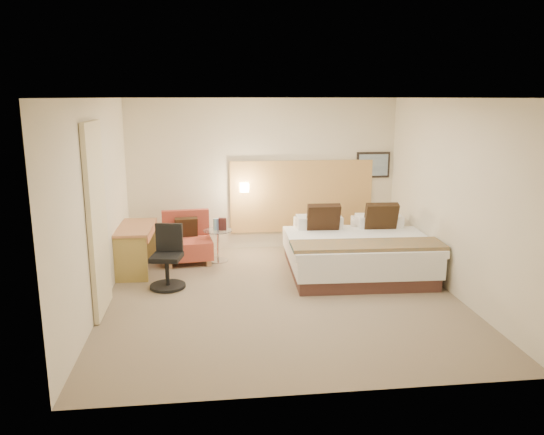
{
  "coord_description": "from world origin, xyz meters",
  "views": [
    {
      "loc": [
        -0.95,
        -6.88,
        2.71
      ],
      "look_at": [
        -0.09,
        0.41,
        1.04
      ],
      "focal_mm": 35.0,
      "sensor_mm": 36.0,
      "label": 1
    }
  ],
  "objects": [
    {
      "name": "wall_back",
      "position": [
        0.0,
        2.51,
        1.35
      ],
      "size": [
        4.8,
        0.02,
        2.7
      ],
      "primitive_type": "cube",
      "color": "beige",
      "rests_on": "floor"
    },
    {
      "name": "wall_front",
      "position": [
        0.0,
        -2.51,
        1.35
      ],
      "size": [
        4.8,
        0.02,
        2.7
      ],
      "primitive_type": "cube",
      "color": "beige",
      "rests_on": "floor"
    },
    {
      "name": "wall_right",
      "position": [
        2.41,
        0.0,
        1.35
      ],
      "size": [
        0.02,
        5.0,
        2.7
      ],
      "primitive_type": "cube",
      "color": "beige",
      "rests_on": "floor"
    },
    {
      "name": "desk_chair",
      "position": [
        -1.59,
        0.58,
        0.38
      ],
      "size": [
        0.6,
        0.6,
        0.91
      ],
      "color": "black",
      "rests_on": "floor"
    },
    {
      "name": "lamp_shade",
      "position": [
        -0.35,
        2.36,
        1.15
      ],
      "size": [
        0.15,
        0.15,
        0.15
      ],
      "primitive_type": "cube",
      "color": "#FCEAC4",
      "rests_on": "wall_back"
    },
    {
      "name": "curtain",
      "position": [
        -2.36,
        -0.25,
        1.22
      ],
      "size": [
        0.06,
        0.9,
        2.42
      ],
      "primitive_type": "cube",
      "color": "beige",
      "rests_on": "wall_left"
    },
    {
      "name": "wall_left",
      "position": [
        -2.41,
        0.0,
        1.35
      ],
      "size": [
        0.02,
        5.0,
        2.7
      ],
      "primitive_type": "cube",
      "color": "beige",
      "rests_on": "floor"
    },
    {
      "name": "art_canvas",
      "position": [
        2.02,
        2.46,
        1.5
      ],
      "size": [
        0.54,
        0.01,
        0.39
      ],
      "primitive_type": "cube",
      "color": "gray",
      "rests_on": "wall_back"
    },
    {
      "name": "bottle_a",
      "position": [
        -0.89,
        1.76,
        0.64
      ],
      "size": [
        0.07,
        0.07,
        0.19
      ],
      "primitive_type": "cylinder",
      "rotation": [
        0.0,
        0.0,
        -0.19
      ],
      "color": "#81B2C8",
      "rests_on": "side_table"
    },
    {
      "name": "menu_folder",
      "position": [
        -0.76,
        1.72,
        0.65
      ],
      "size": [
        0.13,
        0.07,
        0.21
      ],
      "primitive_type": "cube",
      "rotation": [
        0.0,
        0.0,
        -0.19
      ],
      "color": "#3E1919",
      "rests_on": "side_table"
    },
    {
      "name": "bed",
      "position": [
        1.3,
        0.95,
        0.34
      ],
      "size": [
        2.24,
        2.18,
        1.06
      ],
      "color": "#492A24",
      "rests_on": "floor"
    },
    {
      "name": "lounge_chair",
      "position": [
        -1.36,
        1.8,
        0.33
      ],
      "size": [
        0.87,
        0.78,
        0.84
      ],
      "color": "tan",
      "rests_on": "floor"
    },
    {
      "name": "ceiling",
      "position": [
        0.0,
        0.0,
        2.71
      ],
      "size": [
        4.8,
        5.0,
        0.02
      ],
      "primitive_type": "cube",
      "color": "white",
      "rests_on": "floor"
    },
    {
      "name": "floor",
      "position": [
        0.0,
        0.0,
        -0.01
      ],
      "size": [
        4.8,
        5.0,
        0.02
      ],
      "primitive_type": "cube",
      "color": "#7F6D55",
      "rests_on": "ground"
    },
    {
      "name": "art_frame",
      "position": [
        2.02,
        2.48,
        1.5
      ],
      "size": [
        0.62,
        0.03,
        0.47
      ],
      "primitive_type": "cube",
      "color": "black",
      "rests_on": "wall_back"
    },
    {
      "name": "bottle_b",
      "position": [
        -0.84,
        1.78,
        0.64
      ],
      "size": [
        0.07,
        0.07,
        0.19
      ],
      "primitive_type": "cylinder",
      "rotation": [
        0.0,
        0.0,
        -0.19
      ],
      "color": "#98AFEB",
      "rests_on": "side_table"
    },
    {
      "name": "desk",
      "position": [
        -2.11,
        1.38,
        0.58
      ],
      "size": [
        0.57,
        1.18,
        0.73
      ],
      "color": "#A96A42",
      "rests_on": "floor"
    },
    {
      "name": "lamp_arm",
      "position": [
        -0.35,
        2.42,
        1.15
      ],
      "size": [
        0.02,
        0.12,
        0.02
      ],
      "primitive_type": "cylinder",
      "rotation": [
        1.57,
        0.0,
        0.0
      ],
      "color": "white",
      "rests_on": "wall_back"
    },
    {
      "name": "side_table",
      "position": [
        -0.84,
        1.74,
        0.3
      ],
      "size": [
        0.57,
        0.57,
        0.54
      ],
      "color": "#BABDC1",
      "rests_on": "floor"
    },
    {
      "name": "headboard_panel",
      "position": [
        0.7,
        2.47,
        0.95
      ],
      "size": [
        2.6,
        0.04,
        1.3
      ],
      "primitive_type": "cube",
      "color": "tan",
      "rests_on": "wall_back"
    }
  ]
}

